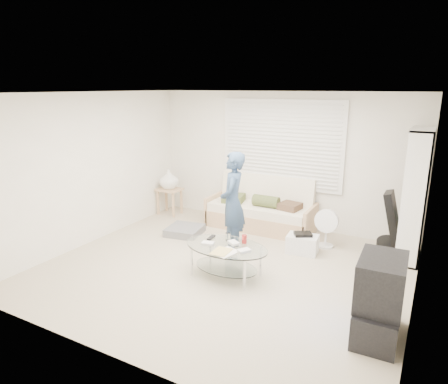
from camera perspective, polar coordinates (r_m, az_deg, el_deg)
The scene contains 13 objects.
ground at distance 5.94m, azimuth -0.03°, elevation -10.88°, with size 5.00×5.00×0.00m, color tan.
room_shell at distance 5.85m, azimuth 2.21°, elevation 5.51°, with size 5.02×4.52×2.51m.
window_blinds at distance 7.43m, azimuth 8.14°, elevation 6.75°, with size 2.32×0.08×1.62m.
futon_sofa at distance 7.49m, azimuth 5.30°, elevation -2.79°, with size 1.98×0.80×0.97m.
grey_floor_pillow at distance 7.25m, azimuth -5.62°, elevation -5.49°, with size 0.59×0.59×0.13m, color slate.
side_table at distance 8.23m, azimuth -7.86°, elevation 1.56°, with size 0.48×0.39×0.95m.
bookshelf at distance 6.59m, azimuth 25.57°, elevation -0.49°, with size 0.32×0.84×2.00m.
guitar_case at distance 6.72m, azimuth 22.94°, elevation -4.82°, with size 0.40×0.38×1.01m.
floor_fan at distance 6.77m, azimuth 14.44°, elevation -4.57°, with size 0.40×0.27×0.66m.
storage_bin at distance 6.54m, azimuth 11.15°, elevation -7.24°, with size 0.51×0.38×0.34m.
tv_unit at distance 4.61m, azimuth 21.27°, elevation -14.03°, with size 0.48×0.83×0.89m.
coffee_table at distance 5.58m, azimuth 0.36°, elevation -8.53°, with size 1.24×0.82×0.57m.
standing_person at distance 6.28m, azimuth 1.24°, elevation -1.54°, with size 0.59×0.39×1.62m, color navy.
Camera 1 is at (2.55, -4.70, 2.58)m, focal length 32.00 mm.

